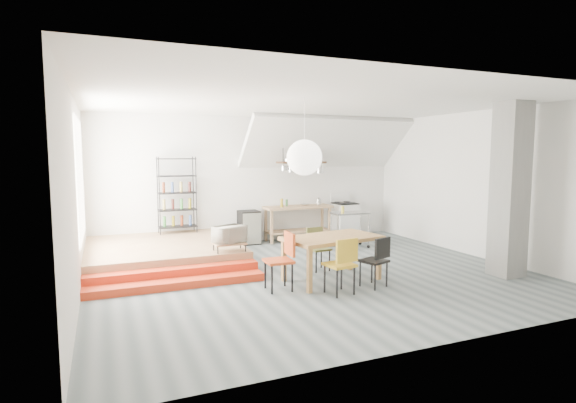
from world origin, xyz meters
name	(u,v)px	position (x,y,z in m)	size (l,w,h in m)	color
floor	(312,273)	(0.00, 0.00, 0.00)	(8.00, 8.00, 0.00)	#505B5D
wall_back	(254,180)	(0.00, 3.50, 1.60)	(8.00, 0.04, 3.20)	silver
wall_left	(76,197)	(-4.00, 0.00, 1.60)	(0.04, 7.00, 3.20)	silver
wall_right	(476,184)	(4.00, 0.00, 1.60)	(0.04, 7.00, 3.20)	silver
ceiling	(313,102)	(0.00, 0.00, 3.20)	(8.00, 7.00, 0.02)	white
slope_ceiling	(327,143)	(1.80, 2.90, 2.55)	(4.40, 1.80, 0.15)	white
window_pane	(80,179)	(-3.98, 1.50, 1.80)	(0.02, 2.50, 2.20)	white
platform	(163,253)	(-2.50, 2.00, 0.20)	(3.00, 3.00, 0.40)	#9A6D4D
step_lower	(178,284)	(-2.50, 0.05, 0.07)	(3.00, 0.35, 0.13)	red
step_upper	(174,275)	(-2.50, 0.40, 0.13)	(3.00, 0.35, 0.27)	red
concrete_column	(510,190)	(3.30, -1.50, 1.60)	(0.50, 0.50, 3.20)	slate
kitchen_counter	(298,217)	(1.10, 3.15, 0.63)	(1.80, 0.60, 0.91)	#9A6D4D
stove	(344,219)	(2.50, 3.16, 0.48)	(0.60, 0.60, 1.18)	white
pot_rack	(303,165)	(1.13, 2.92, 1.98)	(1.20, 0.50, 1.43)	#3B2317
wire_shelving	(177,194)	(-2.00, 3.20, 1.33)	(0.88, 0.38, 1.80)	black
microwave_shelf	(229,244)	(-1.40, 0.75, 0.55)	(0.60, 0.40, 0.16)	#9A6D4D
paper_lantern	(304,158)	(-0.47, -0.65, 2.20)	(0.60, 0.60, 0.60)	white
dining_table	(332,241)	(0.13, -0.55, 0.72)	(1.82, 1.21, 0.80)	brown
chair_mustard	(342,261)	(-0.12, -1.37, 0.56)	(0.48, 0.48, 0.93)	gold
chair_black	(377,257)	(0.63, -1.24, 0.52)	(0.50, 0.50, 0.87)	black
chair_olive	(317,245)	(0.22, 0.22, 0.49)	(0.41, 0.41, 0.83)	brown
chair_red	(283,256)	(-0.89, -0.74, 0.57)	(0.45, 0.45, 0.96)	#BE441B
rolling_cart	(350,225)	(1.88, 1.81, 0.56)	(0.91, 0.55, 0.87)	silver
mini_fridge	(249,227)	(-0.23, 3.20, 0.42)	(0.49, 0.49, 0.84)	black
microwave	(229,234)	(-1.40, 0.75, 0.73)	(0.58, 0.40, 0.32)	beige
bowl	(305,205)	(1.27, 3.10, 0.94)	(0.21, 0.21, 0.05)	silver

